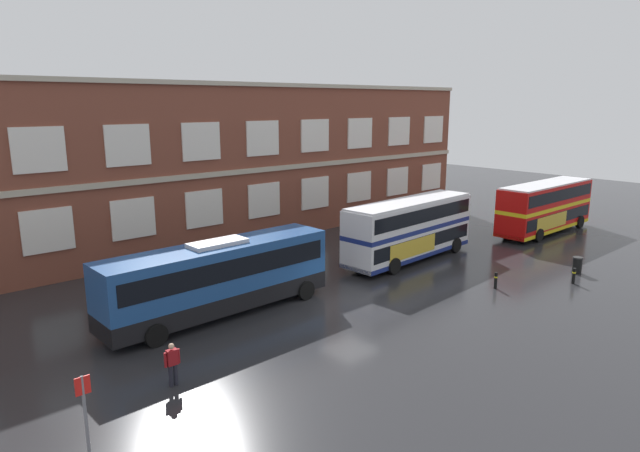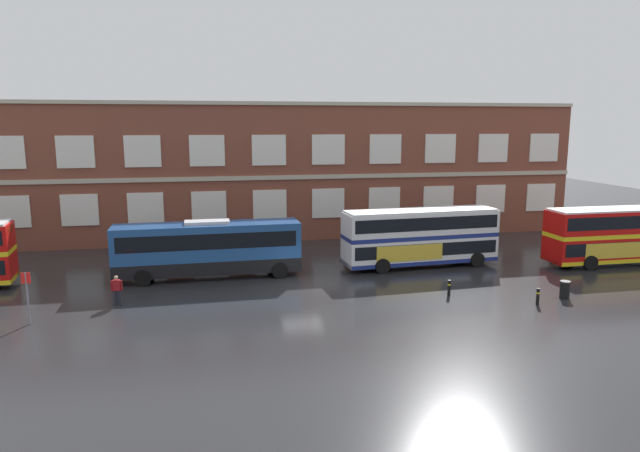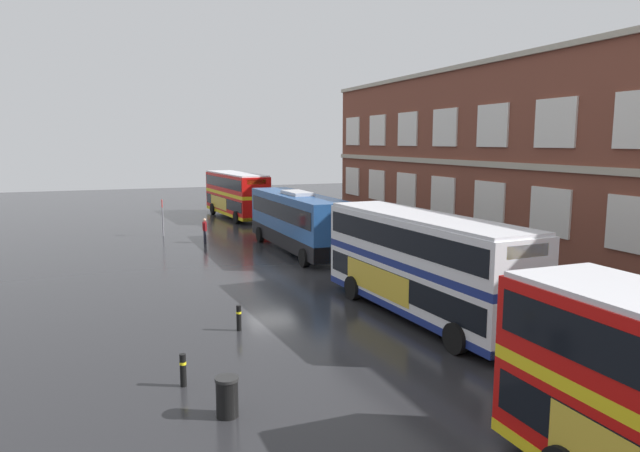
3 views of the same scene
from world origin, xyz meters
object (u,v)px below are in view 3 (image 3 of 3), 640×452
waiting_passenger (205,229)px  bus_stand_flag (162,214)px  touring_coach (297,221)px  safety_bollard_east (239,318)px  station_litter_bin (227,397)px  double_decker_near (236,194)px  double_decker_middle (421,263)px  safety_bollard_west (183,370)px

waiting_passenger → bus_stand_flag: bearing=-148.6°
touring_coach → bus_stand_flag: bearing=-140.6°
safety_bollard_east → station_litter_bin: bearing=-15.5°
double_decker_near → waiting_passenger: (12.38, -5.00, -1.22)m
waiting_passenger → safety_bollard_east: bearing=-6.0°
double_decker_middle → bus_stand_flag: (-23.73, -7.52, -0.51)m
touring_coach → station_litter_bin: (20.27, -8.75, -1.39)m
double_decker_middle → waiting_passenger: size_ratio=6.56×
touring_coach → safety_bollard_east: bearing=-26.7°
safety_bollard_west → waiting_passenger: bearing=168.9°
safety_bollard_east → waiting_passenger: bearing=174.0°
double_decker_near → waiting_passenger: bearing=-22.0°
double_decker_near → bus_stand_flag: 11.25m
double_decker_near → waiting_passenger: 13.40m
double_decker_middle → waiting_passenger: double_decker_middle is taller
double_decker_near → station_litter_bin: bearing=-13.1°
double_decker_middle → safety_bollard_east: (-0.88, -7.11, -1.66)m
safety_bollard_east → double_decker_near: bearing=167.4°
safety_bollard_west → double_decker_near: bearing=165.0°
double_decker_near → bus_stand_flag: double_decker_near is taller
double_decker_middle → bus_stand_flag: double_decker_middle is taller
station_litter_bin → safety_bollard_east: 6.64m
bus_stand_flag → safety_bollard_east: size_ratio=2.84×
double_decker_middle → touring_coach: 14.76m
double_decker_middle → waiting_passenger: 20.51m
safety_bollard_east → touring_coach: bearing=153.3°
waiting_passenger → bus_stand_flag: bus_stand_flag is taller
waiting_passenger → station_litter_bin: 25.62m
touring_coach → bus_stand_flag: touring_coach is taller
double_decker_near → safety_bollard_west: double_decker_near is taller
station_litter_bin → safety_bollard_east: bearing=164.5°
station_litter_bin → double_decker_near: bearing=166.9°
double_decker_near → safety_bollard_east: 32.13m
double_decker_middle → station_litter_bin: double_decker_middle is taller
safety_bollard_west → safety_bollard_east: same height
touring_coach → safety_bollard_west: size_ratio=12.69×
safety_bollard_west → double_decker_middle: bearing=108.8°
waiting_passenger → safety_bollard_west: waiting_passenger is taller
waiting_passenger → bus_stand_flag: 4.64m
double_decker_middle → station_litter_bin: size_ratio=10.82×
double_decker_middle → station_litter_bin: bearing=-58.2°
double_decker_middle → touring_coach: (-14.76, -0.13, -0.24)m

